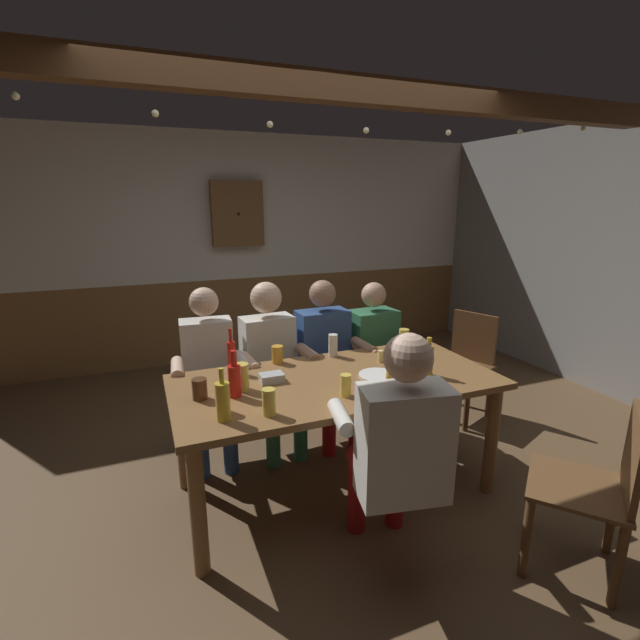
{
  "coord_description": "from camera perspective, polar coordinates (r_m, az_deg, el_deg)",
  "views": [
    {
      "loc": [
        -1.05,
        -2.46,
        1.81
      ],
      "look_at": [
        0.0,
        0.15,
        1.06
      ],
      "focal_mm": 25.46,
      "sensor_mm": 36.0,
      "label": 1
    }
  ],
  "objects": [
    {
      "name": "back_wall_wainscot",
      "position": [
        5.45,
        -10.13,
        0.38
      ],
      "size": [
        5.98,
        0.12,
        0.94
      ],
      "primitive_type": "cube",
      "color": "brown",
      "rests_on": "ground_plane"
    },
    {
      "name": "ground_plane",
      "position": [
        3.23,
        1.04,
        -19.24
      ],
      "size": [
        7.17,
        7.17,
        0.0
      ],
      "primitive_type": "plane",
      "color": "brown"
    },
    {
      "name": "dining_table",
      "position": [
        2.81,
        2.05,
        -9.23
      ],
      "size": [
        1.95,
        0.92,
        0.76
      ],
      "color": "brown",
      "rests_on": "ground_plane"
    },
    {
      "name": "bottle_2",
      "position": [
        2.54,
        -10.68,
        -7.28
      ],
      "size": [
        0.07,
        0.07,
        0.27
      ],
      "color": "red",
      "rests_on": "dining_table"
    },
    {
      "name": "pint_glass_1",
      "position": [
        2.32,
        -6.44,
        -10.2
      ],
      "size": [
        0.07,
        0.07,
        0.14
      ],
      "primitive_type": "cylinder",
      "color": "#E5C64C",
      "rests_on": "dining_table"
    },
    {
      "name": "pint_glass_4",
      "position": [
        3.13,
        1.64,
        -3.21
      ],
      "size": [
        0.06,
        0.06,
        0.16
      ],
      "primitive_type": "cylinder",
      "color": "white",
      "rests_on": "dining_table"
    },
    {
      "name": "condiment_caddy",
      "position": [
        2.73,
        -6.11,
        -7.22
      ],
      "size": [
        0.14,
        0.1,
        0.05
      ],
      "primitive_type": "cube",
      "color": "#B2B7BC",
      "rests_on": "dining_table"
    },
    {
      "name": "bottle_1",
      "position": [
        2.86,
        13.42,
        -4.9
      ],
      "size": [
        0.06,
        0.06,
        0.24
      ],
      "color": "gold",
      "rests_on": "dining_table"
    },
    {
      "name": "pint_glass_5",
      "position": [
        2.52,
        8.93,
        -8.03
      ],
      "size": [
        0.06,
        0.06,
        0.15
      ],
      "primitive_type": "cylinder",
      "color": "gold",
      "rests_on": "dining_table"
    },
    {
      "name": "person_1",
      "position": [
        3.33,
        -6.14,
        -4.9
      ],
      "size": [
        0.53,
        0.53,
        1.24
      ],
      "rotation": [
        0.0,
        0.0,
        3.21
      ],
      "color": "silver",
      "rests_on": "ground_plane"
    },
    {
      "name": "pint_glass_8",
      "position": [
        3.02,
        -5.37,
        -4.34
      ],
      "size": [
        0.08,
        0.08,
        0.12
      ],
      "primitive_type": "cylinder",
      "color": "gold",
      "rests_on": "dining_table"
    },
    {
      "name": "ceiling_beam",
      "position": [
        2.93,
        -0.41,
        27.3
      ],
      "size": [
        5.38,
        0.14,
        0.16
      ],
      "primitive_type": "cube",
      "color": "brown"
    },
    {
      "name": "plate_0",
      "position": [
        2.82,
        7.28,
        -6.93
      ],
      "size": [
        0.24,
        0.24,
        0.01
      ],
      "primitive_type": "cylinder",
      "color": "white",
      "rests_on": "dining_table"
    },
    {
      "name": "wall_dart_cabinet",
      "position": [
        5.16,
        -10.35,
        13.0
      ],
      "size": [
        0.56,
        0.15,
        0.7
      ],
      "color": "brown"
    },
    {
      "name": "person_2",
      "position": [
        3.47,
        0.82,
        -4.25
      ],
      "size": [
        0.54,
        0.53,
        1.23
      ],
      "rotation": [
        0.0,
        0.0,
        3.17
      ],
      "color": "#2D4C84",
      "rests_on": "ground_plane"
    },
    {
      "name": "pint_glass_6",
      "position": [
        2.52,
        3.24,
        -8.19
      ],
      "size": [
        0.06,
        0.06,
        0.12
      ],
      "primitive_type": "cylinder",
      "color": "#E5C64C",
      "rests_on": "dining_table"
    },
    {
      "name": "bottle_3",
      "position": [
        2.29,
        -12.12,
        -9.88
      ],
      "size": [
        0.07,
        0.07,
        0.27
      ],
      "color": "gold",
      "rests_on": "dining_table"
    },
    {
      "name": "person_4",
      "position": [
        2.25,
        9.8,
        -15.02
      ],
      "size": [
        0.6,
        0.59,
        1.26
      ],
      "rotation": [
        0.0,
        0.0,
        -0.19
      ],
      "color": "silver",
      "rests_on": "ground_plane"
    },
    {
      "name": "bottle_0",
      "position": [
        2.89,
        -11.06,
        -4.42
      ],
      "size": [
        0.05,
        0.05,
        0.28
      ],
      "color": "red",
      "rests_on": "dining_table"
    },
    {
      "name": "person_0",
      "position": [
        3.26,
        -13.8,
        -6.01
      ],
      "size": [
        0.51,
        0.51,
        1.23
      ],
      "rotation": [
        0.0,
        0.0,
        3.07
      ],
      "color": "silver",
      "rests_on": "ground_plane"
    },
    {
      "name": "person_3",
      "position": [
        3.66,
        7.18,
        -3.67
      ],
      "size": [
        0.53,
        0.55,
        1.18
      ],
      "rotation": [
        0.0,
        0.0,
        3.2
      ],
      "color": "#33724C",
      "rests_on": "ground_plane"
    },
    {
      "name": "chair_empty_near_left",
      "position": [
        2.67,
        31.49,
        -17.45
      ],
      "size": [
        0.62,
        0.62,
        0.88
      ],
      "rotation": [
        0.0,
        0.0,
        0.69
      ],
      "color": "brown",
      "rests_on": "ground_plane"
    },
    {
      "name": "string_lights",
      "position": [
        2.85,
        -0.0,
        23.92
      ],
      "size": [
        4.22,
        0.04,
        0.14
      ],
      "color": "#F9EAB2"
    },
    {
      "name": "pint_glass_3",
      "position": [
        2.39,
        -12.21,
        -9.77
      ],
      "size": [
        0.06,
        0.06,
        0.13
      ],
      "primitive_type": "cylinder",
      "color": "#E5C64C",
      "rests_on": "dining_table"
    },
    {
      "name": "pint_glass_7",
      "position": [
        2.57,
        -14.89,
        -8.38
      ],
      "size": [
        0.08,
        0.08,
        0.12
      ],
      "primitive_type": "cylinder",
      "color": "#4C2D19",
      "rests_on": "dining_table"
    },
    {
      "name": "table_candle",
      "position": [
        3.06,
        7.6,
        -4.54
      ],
      "size": [
        0.04,
        0.04,
        0.08
      ],
      "primitive_type": "cylinder",
      "color": "#F9E08C",
      "rests_on": "dining_table"
    },
    {
      "name": "chair_empty_near_right",
      "position": [
        4.08,
        17.78,
        -4.97
      ],
      "size": [
        0.57,
        0.57,
        0.88
      ],
      "rotation": [
        0.0,
        0.0,
        -4.33
      ],
      "color": "brown",
      "rests_on": "ground_plane"
    },
    {
      "name": "pint_glass_2",
      "position": [
        3.33,
        10.49,
        -2.39
      ],
      "size": [
        0.07,
        0.07,
        0.15
      ],
      "primitive_type": "cylinder",
      "color": "#E5C64C",
      "rests_on": "dining_table"
    },
    {
      "name": "pint_glass_0",
      "position": [
        2.63,
        -9.84,
        -7.05
      ],
      "size": [
        0.08,
        0.08,
        0.16
      ],
      "primitive_type": "cylinder",
      "color": "#E5C64C",
      "rests_on": "dining_table"
    },
    {
      "name": "back_wall_upper",
      "position": [
        5.28,
        -10.77,
        13.72
      ],
      "size": [
        5.98,
        0.12,
        1.58
      ],
      "primitive_type": "cube",
      "color": "silver"
    }
  ]
}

